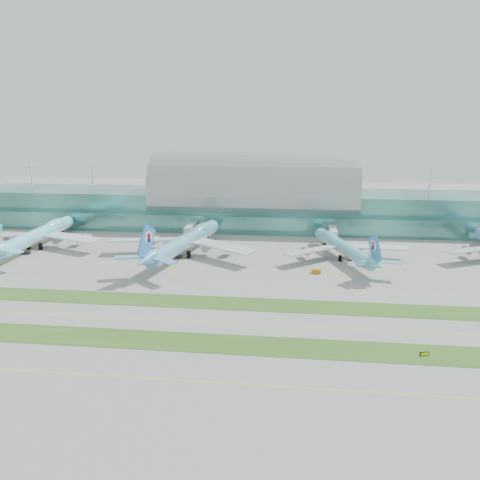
# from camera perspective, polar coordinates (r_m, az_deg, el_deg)

# --- Properties ---
(ground) EXTENTS (700.00, 700.00, 0.00)m
(ground) POSITION_cam_1_polar(r_m,az_deg,el_deg) (159.43, -2.27, -7.96)
(ground) COLOR gray
(ground) RESTS_ON ground
(terminal) EXTENTS (340.00, 69.10, 36.00)m
(terminal) POSITION_cam_1_polar(r_m,az_deg,el_deg) (279.45, 1.73, 4.72)
(terminal) COLOR #3D7A75
(terminal) RESTS_ON ground
(grass_strip_near) EXTENTS (420.00, 12.00, 0.08)m
(grass_strip_near) POSITION_cam_1_polar(r_m,az_deg,el_deg) (134.26, -4.12, -12.40)
(grass_strip_near) COLOR #2D591E
(grass_strip_near) RESTS_ON ground
(grass_strip_far) EXTENTS (420.00, 12.00, 0.08)m
(grass_strip_far) POSITION_cam_1_polar(r_m,az_deg,el_deg) (161.25, -2.16, -7.68)
(grass_strip_far) COLOR #2D591E
(grass_strip_far) RESTS_ON ground
(taxiline_a) EXTENTS (420.00, 0.35, 0.01)m
(taxiline_a) POSITION_cam_1_polar(r_m,az_deg,el_deg) (117.10, -5.99, -16.73)
(taxiline_a) COLOR yellow
(taxiline_a) RESTS_ON ground
(taxiline_b) EXTENTS (420.00, 0.35, 0.01)m
(taxiline_b) POSITION_cam_1_polar(r_m,az_deg,el_deg) (146.72, -3.11, -10.00)
(taxiline_b) COLOR yellow
(taxiline_b) RESTS_ON ground
(taxiline_c) EXTENTS (420.00, 0.35, 0.01)m
(taxiline_c) POSITION_cam_1_polar(r_m,az_deg,el_deg) (176.06, -1.38, -5.77)
(taxiline_c) COLOR yellow
(taxiline_c) RESTS_ON ground
(taxiline_d) EXTENTS (420.00, 0.35, 0.01)m
(taxiline_d) POSITION_cam_1_polar(r_m,az_deg,el_deg) (196.71, -0.50, -3.60)
(taxiline_d) COLOR yellow
(taxiline_d) RESTS_ON ground
(airliner_a) EXTENTS (69.13, 78.35, 21.59)m
(airliner_a) POSITION_cam_1_polar(r_m,az_deg,el_deg) (250.46, -23.40, 0.67)
(airliner_a) COLOR #72DCFB
(airliner_a) RESTS_ON ground
(airliner_b) EXTENTS (71.04, 81.71, 22.65)m
(airliner_b) POSITION_cam_1_polar(r_m,az_deg,el_deg) (218.12, -6.58, -0.01)
(airliner_b) COLOR #5DA2CD
(airliner_b) RESTS_ON ground
(airliner_c) EXTENTS (56.25, 65.33, 18.50)m
(airliner_c) POSITION_cam_1_polar(r_m,az_deg,el_deg) (215.99, 12.40, -0.74)
(airliner_c) COLOR #5FBAD1
(airliner_c) RESTS_ON ground
(gse_b) EXTENTS (3.92, 2.03, 1.44)m
(gse_b) POSITION_cam_1_polar(r_m,az_deg,el_deg) (240.75, -24.62, -1.42)
(gse_b) COLOR black
(gse_b) RESTS_ON ground
(gse_c) EXTENTS (4.60, 3.27, 1.55)m
(gse_c) POSITION_cam_1_polar(r_m,az_deg,el_deg) (210.67, -9.64, -2.38)
(gse_c) COLOR black
(gse_c) RESTS_ON ground
(gse_d) EXTENTS (3.95, 2.57, 1.29)m
(gse_d) POSITION_cam_1_polar(r_m,az_deg,el_deg) (214.13, -7.54, -2.07)
(gse_d) COLOR black
(gse_d) RESTS_ON ground
(gse_e) EXTENTS (4.12, 2.47, 1.70)m
(gse_e) POSITION_cam_1_polar(r_m,az_deg,el_deg) (194.15, 9.30, -3.77)
(gse_e) COLOR #CA770B
(gse_e) RESTS_ON ground
(gse_f) EXTENTS (3.39, 2.01, 1.67)m
(gse_f) POSITION_cam_1_polar(r_m,az_deg,el_deg) (207.95, 14.82, -2.86)
(gse_f) COLOR black
(gse_f) RESTS_ON ground
(taxiway_sign_east) EXTENTS (2.53, 0.78, 1.07)m
(taxiway_sign_east) POSITION_cam_1_polar(r_m,az_deg,el_deg) (136.32, 21.59, -12.77)
(taxiway_sign_east) COLOR black
(taxiway_sign_east) RESTS_ON ground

